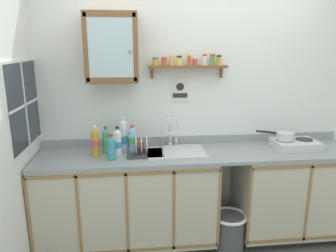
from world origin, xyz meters
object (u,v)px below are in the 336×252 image
at_px(hot_plate_stove, 295,144).
at_px(mug, 139,147).
at_px(saucepan, 284,136).
at_px(bottle_soda_green_2, 106,141).
at_px(bottle_opaque_white_0, 118,142).
at_px(wall_cabinet, 112,48).
at_px(bottle_water_clear_5, 123,136).
at_px(trash_bin, 229,231).
at_px(warning_sign, 180,90).
at_px(bottle_water_blue_3, 133,140).
at_px(bottle_juice_amber_1, 95,142).
at_px(sink, 175,155).
at_px(bottle_detergent_teal_4, 111,148).
at_px(dish_rack, 144,150).

height_order(hot_plate_stove, mug, mug).
height_order(saucepan, bottle_soda_green_2, bottle_soda_green_2).
xyz_separation_m(bottle_opaque_white_0, wall_cabinet, (-0.03, 0.15, 0.83)).
bearing_deg(bottle_soda_green_2, saucepan, -0.95).
height_order(mug, wall_cabinet, wall_cabinet).
bearing_deg(wall_cabinet, mug, -20.07).
distance_m(bottle_water_clear_5, trash_bin, 1.35).
height_order(mug, warning_sign, warning_sign).
relative_size(bottle_water_clear_5, wall_cabinet, 0.56).
distance_m(bottle_water_blue_3, mug, 0.10).
bearing_deg(warning_sign, bottle_juice_amber_1, -159.14).
distance_m(sink, bottle_detergent_teal_4, 0.62).
height_order(sink, bottle_detergent_teal_4, sink).
xyz_separation_m(sink, bottle_juice_amber_1, (-0.73, -0.06, 0.17)).
height_order(bottle_opaque_white_0, bottle_juice_amber_1, bottle_juice_amber_1).
height_order(bottle_detergent_teal_4, warning_sign, warning_sign).
xyz_separation_m(bottle_juice_amber_1, dish_rack, (0.43, 0.02, -0.10)).
xyz_separation_m(saucepan, bottle_detergent_teal_4, (-1.65, -0.17, -0.02)).
bearing_deg(bottle_water_blue_3, sink, -1.68).
distance_m(bottle_water_clear_5, wall_cabinet, 0.81).
bearing_deg(bottle_soda_green_2, wall_cabinet, 42.15).
xyz_separation_m(dish_rack, wall_cabinet, (-0.26, 0.15, 0.91)).
bearing_deg(bottle_opaque_white_0, warning_sign, 24.82).
bearing_deg(sink, warning_sign, 72.63).
xyz_separation_m(bottle_water_clear_5, dish_rack, (0.19, -0.11, -0.11)).
xyz_separation_m(bottle_detergent_teal_4, bottle_water_clear_5, (0.10, 0.22, 0.04)).
height_order(sink, bottle_soda_green_2, sink).
bearing_deg(bottle_soda_green_2, bottle_juice_amber_1, -129.84).
bearing_deg(saucepan, bottle_water_blue_3, 179.84).
bearing_deg(sink, hot_plate_stove, -0.89).
distance_m(bottle_opaque_white_0, bottle_juice_amber_1, 0.19).
distance_m(bottle_water_clear_5, mug, 0.18).
xyz_separation_m(bottle_detergent_teal_4, trash_bin, (1.07, -0.05, -0.85)).
relative_size(bottle_juice_amber_1, trash_bin, 0.80).
xyz_separation_m(sink, dish_rack, (-0.30, -0.04, 0.07)).
xyz_separation_m(bottle_opaque_white_0, mug, (0.20, 0.07, -0.07)).
height_order(hot_plate_stove, bottle_opaque_white_0, bottle_opaque_white_0).
bearing_deg(dish_rack, bottle_opaque_white_0, 179.92).
bearing_deg(bottle_juice_amber_1, trash_bin, -6.92).
relative_size(hot_plate_stove, wall_cabinet, 0.69).
xyz_separation_m(sink, warning_sign, (0.08, 0.24, 0.58)).
xyz_separation_m(bottle_juice_amber_1, wall_cabinet, (0.17, 0.18, 0.82)).
bearing_deg(bottle_water_blue_3, mug, 18.12).
bearing_deg(bottle_juice_amber_1, bottle_opaque_white_0, 7.06).
distance_m(hot_plate_stove, dish_rack, 1.48).
height_order(wall_cabinet, trash_bin, wall_cabinet).
xyz_separation_m(hot_plate_stove, saucepan, (-0.11, 0.03, 0.08)).
relative_size(saucepan, wall_cabinet, 0.55).
xyz_separation_m(hot_plate_stove, warning_sign, (-1.10, 0.26, 0.51)).
distance_m(bottle_opaque_white_0, dish_rack, 0.25).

